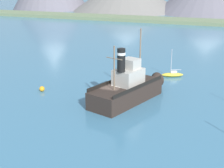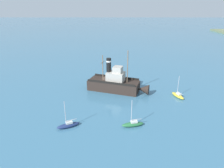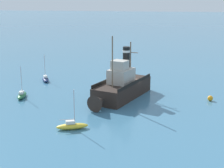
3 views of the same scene
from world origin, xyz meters
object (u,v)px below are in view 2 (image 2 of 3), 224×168
object	(u,v)px
old_tugboat	(116,83)
sailboat_navy	(68,125)
sailboat_green	(133,124)
mooring_buoy	(112,71)
sailboat_yellow	(178,95)

from	to	relation	value
old_tugboat	sailboat_navy	distance (m)	17.66
old_tugboat	sailboat_green	bearing A→B (deg)	9.75
sailboat_navy	mooring_buoy	distance (m)	30.02
mooring_buoy	old_tugboat	bearing A→B (deg)	4.07
old_tugboat	sailboat_green	size ratio (longest dim) A/B	3.01
old_tugboat	sailboat_green	distance (m)	15.51
sailboat_green	mooring_buoy	size ratio (longest dim) A/B	5.98
old_tugboat	sailboat_navy	world-z (taller)	old_tugboat
sailboat_yellow	sailboat_green	bearing A→B (deg)	-43.98
old_tugboat	sailboat_navy	bearing A→B (deg)	-28.01
sailboat_yellow	sailboat_navy	bearing A→B (deg)	-61.69
sailboat_green	sailboat_navy	size ratio (longest dim) A/B	1.00
sailboat_navy	sailboat_yellow	world-z (taller)	same
sailboat_green	sailboat_yellow	distance (m)	16.02
mooring_buoy	sailboat_navy	bearing A→B (deg)	-14.08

